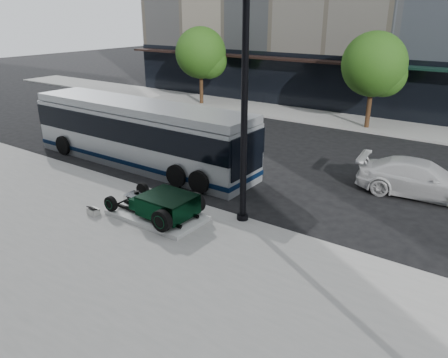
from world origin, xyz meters
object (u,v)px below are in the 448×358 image
Objects in this scene: hot_rod at (163,204)px; white_sedan at (421,179)px; transit_bus at (140,133)px; lamppost at (244,125)px.

hot_rod is 0.66× the size of white_sedan.
transit_bus is (-5.23, 4.10, 0.79)m from hot_rod.
transit_bus reaches higher than hot_rod.
hot_rod is at bearing -38.09° from transit_bus.
transit_bus is at bearing 99.79° from white_sedan.
hot_rod is 6.69m from transit_bus.
lamppost is at bearing 36.14° from hot_rod.
lamppost reaches higher than white_sedan.
transit_bus is 2.50× the size of white_sedan.
lamppost is 8.07m from transit_bus.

